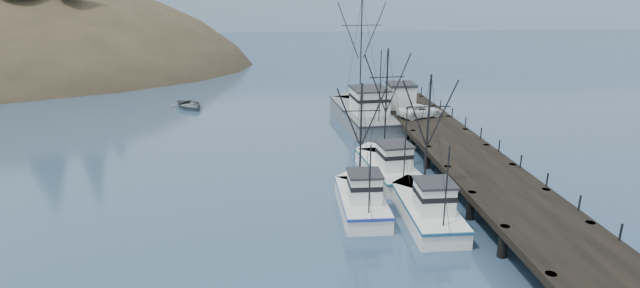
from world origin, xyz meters
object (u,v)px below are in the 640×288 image
object	(u,v)px
trawler_mid	(361,199)
pier_shed	(401,95)
work_vessel	(363,113)
pier	(457,149)
motorboat	(189,108)
pickup_truck	(420,111)
trawler_far	(387,167)
trawler_near	(426,208)

from	to	relation	value
trawler_mid	pier_shed	xyz separation A→B (m)	(8.27, 22.24, 2.60)
pier_shed	work_vessel	bearing A→B (deg)	166.80
pier	trawler_mid	size ratio (longest dim) A/B	4.73
trawler_mid	motorboat	bearing A→B (deg)	117.70
work_vessel	pickup_truck	xyz separation A→B (m)	(5.07, -5.38, 1.45)
motorboat	pickup_truck	bearing A→B (deg)	-56.52
pickup_truck	motorboat	xyz separation A→B (m)	(-26.36, 14.73, -2.68)
work_vessel	pier_shed	size ratio (longest dim) A/B	5.48
pier	trawler_far	bearing A→B (deg)	-166.94
pier_shed	motorboat	size ratio (longest dim) A/B	0.56
trawler_far	pier	bearing A→B (deg)	13.06
trawler_mid	pickup_truck	distance (m)	20.17
trawler_near	trawler_mid	xyz separation A→B (m)	(-4.18, 1.93, -0.00)
trawler_mid	motorboat	size ratio (longest dim) A/B	1.64
trawler_near	motorboat	distance (m)	40.52
trawler_near	trawler_far	world-z (taller)	trawler_far
work_vessel	pier	bearing A→B (deg)	-70.11
pier_shed	pickup_truck	size ratio (longest dim) A/B	0.66
pier	trawler_near	world-z (taller)	trawler_near
trawler_far	motorboat	distance (m)	33.24
trawler_far	pier_shed	world-z (taller)	trawler_far
trawler_near	pier	bearing A→B (deg)	60.15
trawler_far	work_vessel	world-z (taller)	work_vessel
trawler_near	motorboat	world-z (taller)	trawler_near
trawler_far	pier_shed	bearing A→B (deg)	72.70
trawler_mid	pier	bearing A→B (deg)	38.65
pickup_truck	motorboat	distance (m)	30.32
trawler_near	work_vessel	size ratio (longest dim) A/B	0.58
trawler_mid	work_vessel	bearing A→B (deg)	79.74
pier_shed	pickup_truck	world-z (taller)	pier_shed
pickup_truck	motorboat	size ratio (longest dim) A/B	0.86
trawler_mid	trawler_far	distance (m)	7.12
trawler_mid	pier_shed	distance (m)	23.87
trawler_near	trawler_far	xyz separation A→B (m)	(-0.87, 8.24, 0.00)
trawler_near	pickup_truck	size ratio (longest dim) A/B	2.09
pier	trawler_far	world-z (taller)	trawler_far
trawler_mid	trawler_far	xyz separation A→B (m)	(3.30, 6.31, 0.00)
work_vessel	pier_shed	bearing A→B (deg)	-13.20
trawler_far	pickup_truck	size ratio (longest dim) A/B	2.22
pier	motorboat	bearing A→B (deg)	137.35
trawler_far	motorboat	xyz separation A→B (m)	(-20.40, 26.24, -0.82)
trawler_mid	pier_shed	size ratio (longest dim) A/B	2.91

